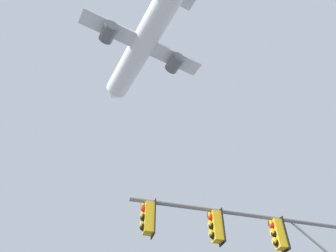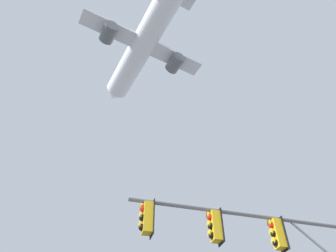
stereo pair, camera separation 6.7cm
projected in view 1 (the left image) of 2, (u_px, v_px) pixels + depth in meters
airplane at (142, 46)px, 43.44m from camera, size 16.96×21.97×6.27m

